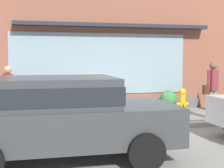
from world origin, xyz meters
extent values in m
plane|color=gray|center=(0.00, 0.00, 0.00)|extent=(60.00, 60.00, 0.00)
cube|color=#B2B2AD|center=(0.00, -0.20, 0.06)|extent=(14.00, 0.24, 0.12)
cube|color=#935642|center=(0.00, 3.20, 2.61)|extent=(14.00, 0.36, 5.23)
cube|color=#8CA5B2|center=(-0.46, 3.00, 1.67)|extent=(6.21, 0.03, 2.13)
cube|color=#232833|center=(0.00, 2.85, 2.99)|extent=(6.81, 0.56, 0.12)
cube|color=#605E59|center=(0.00, 2.98, 0.18)|extent=(6.61, 0.20, 0.36)
cylinder|color=gold|center=(1.70, 1.02, 0.03)|extent=(0.32, 0.32, 0.06)
cylinder|color=gold|center=(1.70, 1.02, 0.41)|extent=(0.21, 0.21, 0.71)
sphere|color=gold|center=(1.70, 1.02, 0.83)|extent=(0.22, 0.22, 0.22)
cylinder|color=gold|center=(1.55, 1.02, 0.45)|extent=(0.10, 0.09, 0.09)
cylinder|color=gold|center=(1.84, 1.02, 0.45)|extent=(0.10, 0.09, 0.09)
cylinder|color=gold|center=(1.70, 0.88, 0.45)|extent=(0.09, 0.10, 0.09)
cylinder|color=#9E9384|center=(2.51, 0.74, 0.43)|extent=(0.12, 0.12, 0.86)
cylinder|color=#9E9384|center=(2.65, 0.79, 0.43)|extent=(0.12, 0.12, 0.86)
cube|color=#8E333D|center=(2.58, 0.76, 1.19)|extent=(0.35, 0.29, 0.65)
sphere|color=brown|center=(2.58, 0.76, 1.64)|extent=(0.23, 0.23, 0.23)
cylinder|color=#8E333D|center=(2.39, 0.69, 1.21)|extent=(0.08, 0.08, 0.62)
cylinder|color=#8E333D|center=(2.76, 0.83, 1.21)|extent=(0.08, 0.08, 0.62)
cube|color=#472D1E|center=(2.30, 0.68, 0.91)|extent=(0.26, 0.18, 0.28)
cylinder|color=brown|center=(-3.44, 1.19, 0.41)|extent=(0.12, 0.12, 0.82)
cylinder|color=brown|center=(-3.50, 1.33, 0.41)|extent=(0.12, 0.12, 0.82)
cube|color=#8E333D|center=(-3.47, 1.26, 1.13)|extent=(0.29, 0.34, 0.62)
sphere|color=tan|center=(-3.47, 1.26, 1.55)|extent=(0.22, 0.22, 0.22)
cylinder|color=#8E333D|center=(-3.40, 1.08, 1.14)|extent=(0.08, 0.08, 0.58)
cylinder|color=#8E333D|center=(-3.54, 1.44, 1.14)|extent=(0.08, 0.08, 0.58)
cube|color=#383A3D|center=(-2.29, -2.23, 0.66)|extent=(4.15, 1.96, 0.68)
cube|color=#383A3D|center=(-2.50, -2.23, 1.24)|extent=(2.30, 1.77, 0.56)
cube|color=#1E2328|center=(-2.50, -2.23, 1.24)|extent=(2.34, 1.79, 0.31)
cylinder|color=black|center=(-1.00, -1.30, 0.32)|extent=(0.64, 0.19, 0.64)
cylinder|color=black|center=(-1.04, -3.22, 0.32)|extent=(0.64, 0.19, 0.64)
cylinder|color=#4C4C51|center=(1.89, 2.53, 0.10)|extent=(0.47, 0.47, 0.21)
sphere|color=#3D8442|center=(1.89, 2.53, 0.42)|extent=(0.60, 0.60, 0.60)
sphere|color=white|center=(1.75, 2.44, 0.57)|extent=(0.15, 0.15, 0.15)
cylinder|color=#4C4C51|center=(3.47, 2.18, 0.20)|extent=(0.42, 0.42, 0.40)
cone|color=#3D8442|center=(3.47, 2.18, 0.82)|extent=(0.38, 0.38, 0.85)
cylinder|color=#9E6042|center=(-2.24, 2.46, 0.14)|extent=(0.49, 0.49, 0.28)
sphere|color=#2D6B33|center=(-2.24, 2.46, 0.44)|extent=(0.47, 0.47, 0.47)
sphere|color=orange|center=(-2.31, 2.55, 0.53)|extent=(0.11, 0.11, 0.11)
sphere|color=#B266B7|center=(-2.35, 2.46, 0.55)|extent=(0.11, 0.11, 0.11)
sphere|color=white|center=(-2.19, 2.59, 0.51)|extent=(0.09, 0.09, 0.09)
cylinder|color=#4C4C51|center=(0.13, 2.57, 0.10)|extent=(0.42, 0.42, 0.20)
sphere|color=#3D8442|center=(0.13, 2.57, 0.35)|extent=(0.44, 0.44, 0.44)
sphere|color=#B266B7|center=(0.12, 2.47, 0.40)|extent=(0.12, 0.12, 0.12)
sphere|color=orange|center=(0.06, 2.61, 0.40)|extent=(0.11, 0.11, 0.11)
sphere|color=white|center=(0.02, 2.56, 0.42)|extent=(0.09, 0.09, 0.09)
camera|label=1|loc=(-2.87, -8.22, 1.87)|focal=52.53mm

